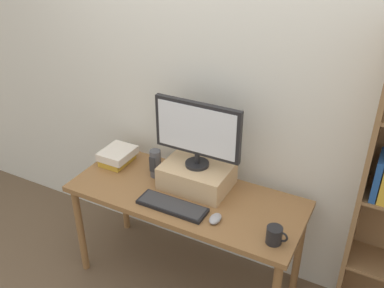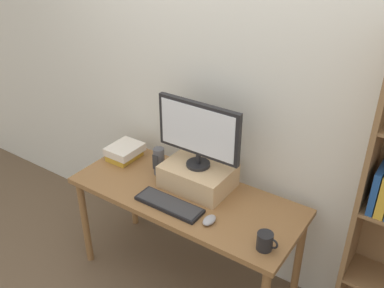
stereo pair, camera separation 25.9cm
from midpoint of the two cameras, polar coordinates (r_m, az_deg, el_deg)
ground_plane at (r=3.25m, az=1.60°, el=-17.38°), size 12.00×12.00×0.00m
back_wall at (r=2.80m, az=6.65°, el=6.80°), size 7.00×0.08×2.60m
desk at (r=2.80m, az=1.79°, el=-8.05°), size 1.52×0.62×0.74m
riser_box at (r=2.78m, az=3.49°, el=-4.33°), size 0.44×0.33×0.16m
computer_monitor at (r=2.62m, az=3.69°, el=1.60°), size 0.57×0.15×0.44m
keyboard at (r=2.64m, az=-0.24°, el=-8.15°), size 0.44×0.14×0.02m
computer_mouse at (r=2.53m, az=5.31°, el=-10.18°), size 0.06×0.10×0.04m
book_stack at (r=3.11m, az=-6.64°, el=-1.09°), size 0.20×0.24×0.10m
coffee_mug at (r=2.39m, az=12.90°, el=-12.65°), size 0.12×0.09×0.10m
desk_speaker at (r=2.89m, az=-1.88°, el=-2.40°), size 0.08×0.08×0.20m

